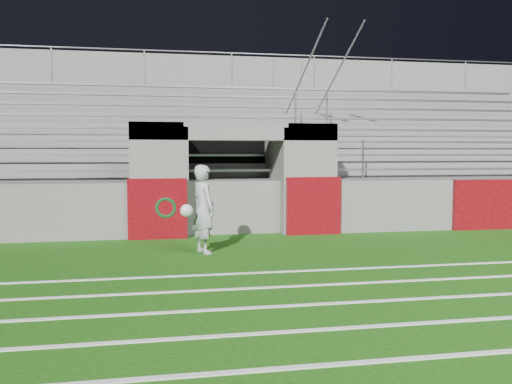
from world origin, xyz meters
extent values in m
plane|color=#184B0C|center=(0.00, 0.00, 0.00)|extent=(90.00, 90.00, 0.00)
cube|color=white|center=(0.00, -5.00, 0.01)|extent=(28.00, 0.09, 0.01)
cube|color=white|center=(0.00, -4.00, 0.01)|extent=(28.00, 0.09, 0.01)
cube|color=white|center=(0.00, -3.00, 0.01)|extent=(28.00, 0.09, 0.01)
cube|color=white|center=(0.00, -2.00, 0.01)|extent=(28.00, 0.09, 0.01)
cube|color=white|center=(0.00, -1.00, 0.01)|extent=(28.00, 0.09, 0.01)
cube|color=#63605E|center=(-1.80, 3.50, 1.30)|extent=(1.20, 1.00, 2.60)
cube|color=#63605E|center=(1.80, 3.50, 1.30)|extent=(1.20, 1.00, 2.60)
cube|color=black|center=(0.00, 5.20, 1.25)|extent=(2.60, 0.20, 2.50)
cube|color=#63605E|center=(-1.15, 4.10, 1.25)|extent=(0.10, 2.20, 2.50)
cube|color=#63605E|center=(1.15, 4.10, 1.25)|extent=(0.10, 2.20, 2.50)
cube|color=#63605E|center=(0.00, 3.50, 2.40)|extent=(4.80, 1.00, 0.40)
cube|color=#63605E|center=(0.00, 7.35, 1.15)|extent=(26.00, 8.00, 0.20)
cube|color=#63605E|center=(0.00, 7.35, 0.53)|extent=(26.00, 8.00, 1.05)
cube|color=#56070C|center=(-1.80, 2.94, 0.68)|extent=(1.30, 0.15, 1.35)
cube|color=#56070C|center=(1.80, 2.94, 0.68)|extent=(1.30, 0.15, 1.35)
cube|color=#56070C|center=(6.50, 2.94, 0.62)|extent=(2.20, 0.15, 1.25)
cube|color=#95979D|center=(0.00, 4.43, 1.47)|extent=(23.00, 0.28, 0.06)
cube|color=#63605E|center=(0.00, 5.28, 1.44)|extent=(24.00, 0.75, 0.38)
cube|color=#95979D|center=(0.00, 5.18, 1.85)|extent=(23.00, 0.28, 0.06)
cube|color=#63605E|center=(0.00, 6.03, 1.63)|extent=(24.00, 0.75, 0.76)
cube|color=#95979D|center=(0.00, 5.93, 2.23)|extent=(23.00, 0.28, 0.06)
cube|color=#63605E|center=(0.00, 6.78, 1.82)|extent=(24.00, 0.75, 1.14)
cube|color=#95979D|center=(0.00, 6.68, 2.61)|extent=(23.00, 0.28, 0.06)
cube|color=#63605E|center=(0.00, 7.53, 2.01)|extent=(24.00, 0.75, 1.52)
cube|color=#95979D|center=(0.00, 7.43, 2.99)|extent=(23.00, 0.28, 0.06)
cube|color=#63605E|center=(0.00, 8.28, 2.20)|extent=(24.00, 0.75, 1.90)
cube|color=#95979D|center=(0.00, 8.18, 3.37)|extent=(23.00, 0.28, 0.06)
cube|color=#63605E|center=(0.00, 9.03, 2.39)|extent=(24.00, 0.75, 2.28)
cube|color=#95979D|center=(0.00, 8.93, 3.75)|extent=(23.00, 0.28, 0.06)
cube|color=#63605E|center=(0.00, 9.78, 2.58)|extent=(24.00, 0.75, 2.66)
cube|color=#95979D|center=(0.00, 9.68, 4.13)|extent=(23.00, 0.28, 0.06)
cube|color=#63605E|center=(0.00, 10.45, 2.65)|extent=(26.00, 0.60, 5.29)
cylinder|color=#A5A8AD|center=(2.50, 4.15, 1.75)|extent=(0.05, 0.05, 1.00)
cylinder|color=#A5A8AD|center=(2.50, 7.15, 3.27)|extent=(0.05, 0.05, 1.00)
cylinder|color=#A5A8AD|center=(2.50, 10.15, 4.79)|extent=(0.05, 0.05, 1.00)
cylinder|color=#A5A8AD|center=(2.50, 7.15, 3.77)|extent=(0.05, 6.02, 3.08)
cylinder|color=#A5A8AD|center=(3.50, 4.15, 1.75)|extent=(0.05, 0.05, 1.00)
cylinder|color=#A5A8AD|center=(3.50, 7.15, 3.27)|extent=(0.05, 0.05, 1.00)
cylinder|color=#A5A8AD|center=(3.50, 10.15, 4.79)|extent=(0.05, 0.05, 1.00)
cylinder|color=#A5A8AD|center=(3.50, 7.15, 3.77)|extent=(0.05, 6.02, 3.08)
cylinder|color=#A5A8AD|center=(-5.00, 10.15, 4.84)|extent=(0.05, 0.05, 1.10)
cylinder|color=#A5A8AD|center=(-2.00, 10.15, 4.84)|extent=(0.05, 0.05, 1.10)
cylinder|color=#A5A8AD|center=(1.00, 10.15, 4.84)|extent=(0.05, 0.05, 1.10)
cylinder|color=#A5A8AD|center=(4.00, 10.15, 4.84)|extent=(0.05, 0.05, 1.10)
cylinder|color=#A5A8AD|center=(7.00, 10.15, 4.84)|extent=(0.05, 0.05, 1.10)
cylinder|color=#A5A8AD|center=(10.00, 10.15, 4.84)|extent=(0.05, 0.05, 1.10)
cylinder|color=#A5A8AD|center=(0.00, 10.15, 5.39)|extent=(24.00, 0.05, 0.05)
imported|color=#A9ADB3|center=(-0.98, 0.98, 0.85)|extent=(0.60, 0.72, 1.69)
sphere|color=white|center=(-1.33, 0.71, 0.85)|extent=(0.24, 0.24, 0.24)
torus|color=#0B3916|center=(-1.62, 2.95, 0.79)|extent=(0.50, 0.09, 0.50)
torus|color=#0D451E|center=(-1.62, 2.90, 0.70)|extent=(0.49, 0.09, 0.49)
camera|label=1|loc=(-2.12, -9.80, 1.93)|focal=40.00mm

